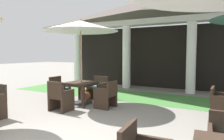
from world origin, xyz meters
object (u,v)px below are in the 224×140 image
at_px(patio_umbrella_mid_left, 81,27).
at_px(patio_chair_mid_left_south, 60,97).
at_px(patio_chair_mid_left_east, 107,95).
at_px(patio_chair_mid_left_west, 59,90).
at_px(patio_chair_far_back_west, 220,104).
at_px(terracotta_urn, 86,96).
at_px(patio_chair_mid_left_north, 98,88).
at_px(patio_table_mid_left, 81,85).

distance_m(patio_umbrella_mid_left, patio_chair_mid_left_south, 2.38).
xyz_separation_m(patio_chair_mid_left_east, patio_chair_mid_left_west, (-1.99, 0.06, -0.01)).
height_order(patio_chair_mid_left_east, patio_chair_far_back_west, patio_chair_mid_left_east).
distance_m(patio_chair_mid_left_south, patio_chair_mid_left_east, 1.41).
distance_m(patio_chair_mid_left_south, patio_chair_far_back_west, 4.40).
relative_size(patio_chair_mid_left_south, patio_chair_mid_left_east, 1.05).
height_order(patio_umbrella_mid_left, patio_chair_far_back_west, patio_umbrella_mid_left).
bearing_deg(terracotta_urn, patio_chair_mid_left_north, 65.25).
distance_m(patio_table_mid_left, patio_chair_mid_left_south, 1.02).
xyz_separation_m(patio_chair_mid_left_north, patio_chair_mid_left_east, (0.96, -1.02, -0.00)).
relative_size(patio_chair_mid_left_north, patio_chair_mid_left_west, 0.96).
distance_m(patio_chair_mid_left_south, patio_chair_mid_left_west, 1.41).
xyz_separation_m(patio_table_mid_left, patio_chair_mid_left_east, (0.99, -0.03, -0.24)).
height_order(patio_table_mid_left, terracotta_urn, patio_table_mid_left).
relative_size(patio_table_mid_left, patio_chair_mid_left_west, 1.04).
bearing_deg(patio_table_mid_left, patio_chair_mid_left_north, 88.24).
distance_m(patio_chair_mid_left_east, terracotta_urn, 1.32).
height_order(patio_chair_mid_left_south, patio_chair_mid_left_west, patio_chair_mid_left_south).
xyz_separation_m(patio_chair_mid_left_south, patio_chair_mid_left_west, (-0.96, 1.03, -0.01)).
relative_size(patio_table_mid_left, patio_umbrella_mid_left, 0.32).
bearing_deg(terracotta_urn, patio_chair_mid_left_west, -148.70).
bearing_deg(patio_chair_mid_left_east, terracotta_urn, 66.60).
relative_size(patio_chair_mid_left_east, terracotta_urn, 2.10).
bearing_deg(patio_table_mid_left, patio_umbrella_mid_left, 116.57).
bearing_deg(patio_chair_far_back_west, patio_chair_mid_left_south, -70.42).
bearing_deg(patio_umbrella_mid_left, patio_table_mid_left, -63.43).
bearing_deg(patio_chair_mid_left_east, patio_chair_far_back_west, -80.65).
relative_size(patio_umbrella_mid_left, patio_chair_mid_left_south, 3.17).
distance_m(patio_chair_far_back_west, terracotta_urn, 4.34).
bearing_deg(patio_chair_mid_left_north, patio_chair_mid_left_west, 44.90).
relative_size(patio_table_mid_left, patio_chair_mid_left_south, 1.00).
bearing_deg(patio_chair_mid_left_north, patio_table_mid_left, 90.00).
bearing_deg(patio_chair_far_back_west, patio_chair_mid_left_north, -97.08).
bearing_deg(patio_chair_mid_left_west, patio_table_mid_left, 90.00).
bearing_deg(patio_chair_mid_left_west, patio_umbrella_mid_left, 90.00).
distance_m(patio_table_mid_left, patio_chair_mid_left_north, 1.02).
bearing_deg(patio_chair_mid_left_north, patio_umbrella_mid_left, 90.00).
bearing_deg(patio_chair_mid_left_north, terracotta_urn, 67.01).
height_order(patio_chair_mid_left_south, patio_chair_far_back_west, patio_chair_mid_left_south).
bearing_deg(patio_table_mid_left, patio_chair_far_back_west, 5.37).
xyz_separation_m(patio_umbrella_mid_left, patio_chair_mid_left_north, (0.03, 0.99, -2.17)).
height_order(patio_chair_mid_left_north, patio_chair_mid_left_west, patio_chair_mid_left_west).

